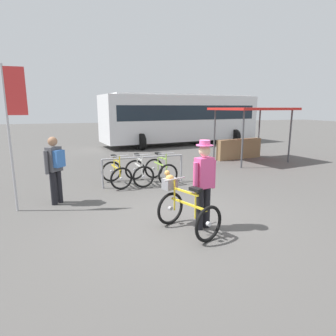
% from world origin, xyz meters
% --- Properties ---
extents(ground_plane, '(80.00, 80.00, 0.00)m').
position_xyz_m(ground_plane, '(0.00, 0.00, 0.00)').
color(ground_plane, '#514F4C').
extents(bike_rack_rail, '(2.51, 0.13, 0.88)m').
position_xyz_m(bike_rack_rail, '(0.00, 3.07, 0.64)').
color(bike_rack_rail, '#99999E').
rests_on(bike_rack_rail, ground).
extents(racked_bike_yellow, '(0.83, 1.20, 0.98)m').
position_xyz_m(racked_bike_yellow, '(-0.81, 3.23, 0.37)').
color(racked_bike_yellow, black).
rests_on(racked_bike_yellow, ground).
extents(racked_bike_white, '(0.72, 1.14, 0.98)m').
position_xyz_m(racked_bike_white, '(-0.11, 3.25, 0.37)').
color(racked_bike_white, black).
rests_on(racked_bike_white, ground).
extents(racked_bike_lime, '(0.83, 1.18, 0.97)m').
position_xyz_m(racked_bike_lime, '(0.59, 3.27, 0.37)').
color(racked_bike_lime, black).
rests_on(racked_bike_lime, ground).
extents(featured_bicycle, '(1.02, 1.26, 1.09)m').
position_xyz_m(featured_bicycle, '(-0.02, -0.40, 0.49)').
color(featured_bicycle, black).
rests_on(featured_bicycle, ground).
extents(person_with_featured_bike, '(0.51, 0.32, 1.72)m').
position_xyz_m(person_with_featured_bike, '(0.37, -0.43, 0.95)').
color(person_with_featured_bike, black).
rests_on(person_with_featured_bike, ground).
extents(pedestrian_with_backpack, '(0.47, 0.47, 1.64)m').
position_xyz_m(pedestrian_with_backpack, '(-2.40, 1.99, 0.94)').
color(pedestrian_with_backpack, black).
rests_on(pedestrian_with_backpack, ground).
extents(bus_distant, '(10.27, 4.40, 3.08)m').
position_xyz_m(bus_distant, '(4.55, 11.98, 1.74)').
color(bus_distant, silver).
rests_on(bus_distant, ground).
extents(market_stall, '(3.44, 2.78, 2.30)m').
position_xyz_m(market_stall, '(5.25, 5.78, 1.39)').
color(market_stall, '#4C4C51').
rests_on(market_stall, ground).
extents(banner_flag, '(0.45, 0.05, 3.20)m').
position_xyz_m(banner_flag, '(-3.13, 1.73, 2.23)').
color(banner_flag, '#B2B2B7').
rests_on(banner_flag, ground).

